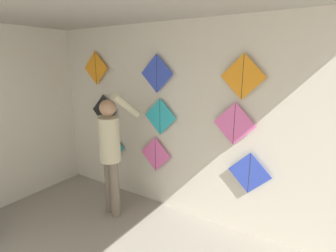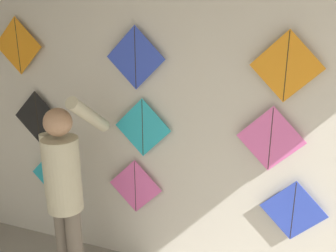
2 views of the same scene
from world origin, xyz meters
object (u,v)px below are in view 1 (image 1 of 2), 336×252
at_px(kite_2, 249,173).
at_px(kite_8, 243,77).
at_px(kite_7, 157,74).
at_px(kite_4, 160,117).
at_px(kite_3, 104,110).
at_px(kite_0, 112,146).
at_px(kite_5, 234,124).
at_px(kite_6, 96,68).
at_px(shopkeeper, 111,148).
at_px(kite_1, 155,154).

xyz_separation_m(kite_2, kite_8, (-0.17, 0.00, 1.20)).
bearing_deg(kite_7, kite_4, 0.00).
bearing_deg(kite_7, kite_3, 180.00).
distance_m(kite_0, kite_5, 2.27).
xyz_separation_m(kite_2, kite_4, (-1.36, 0.00, 0.58)).
xyz_separation_m(kite_2, kite_6, (-2.67, 0.00, 1.26)).
distance_m(shopkeeper, kite_7, 1.26).
height_order(shopkeeper, kite_5, shopkeeper).
relative_size(shopkeeper, kite_7, 3.37).
xyz_separation_m(kite_3, kite_5, (2.30, 0.00, 0.06)).
relative_size(kite_3, kite_8, 1.00).
bearing_deg(kite_6, kite_1, 0.00).
distance_m(kite_5, kite_8, 0.59).
bearing_deg(shopkeeper, kite_0, 149.76).
bearing_deg(kite_4, kite_8, 0.00).
height_order(kite_4, kite_7, kite_7).
bearing_deg(kite_0, kite_6, 180.00).
bearing_deg(kite_1, kite_0, 180.00).
relative_size(kite_7, kite_8, 1.00).
bearing_deg(shopkeeper, kite_4, 65.90).
distance_m(kite_2, kite_6, 2.95).
relative_size(shopkeeper, kite_6, 3.37).
xyz_separation_m(shopkeeper, kite_5, (1.60, 0.57, 0.44)).
xyz_separation_m(kite_1, kite_5, (1.22, 0.00, 0.64)).
height_order(kite_5, kite_8, kite_8).
bearing_deg(kite_5, kite_2, 0.00).
xyz_separation_m(kite_5, kite_6, (-2.44, 0.00, 0.65)).
height_order(kite_4, kite_6, kite_6).
height_order(kite_0, kite_2, kite_2).
bearing_deg(kite_2, kite_1, 180.00).
bearing_deg(kite_1, kite_2, 0.00).
xyz_separation_m(kite_0, kite_8, (2.23, 0.00, 1.27)).
height_order(kite_5, kite_7, kite_7).
height_order(kite_0, kite_7, kite_7).
height_order(shopkeeper, kite_3, shopkeeper).
bearing_deg(kite_2, kite_5, 180.00).
distance_m(kite_0, kite_1, 0.94).
relative_size(kite_1, kite_3, 1.00).
xyz_separation_m(kite_5, kite_8, (0.07, 0.00, 0.59)).
bearing_deg(kite_6, kite_4, 0.00).
bearing_deg(kite_2, kite_8, 180.00).
bearing_deg(kite_0, shopkeeper, -45.68).
xyz_separation_m(shopkeeper, kite_7, (0.42, 0.57, 1.04)).
bearing_deg(kite_2, kite_4, 180.00).
distance_m(shopkeeper, kite_1, 0.72).
relative_size(shopkeeper, kite_2, 3.37).
bearing_deg(kite_2, kite_0, 180.00).
bearing_deg(kite_2, kite_6, 180.00).
xyz_separation_m(kite_0, kite_5, (2.17, 0.00, 0.68)).
bearing_deg(shopkeeper, kite_3, 155.89).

